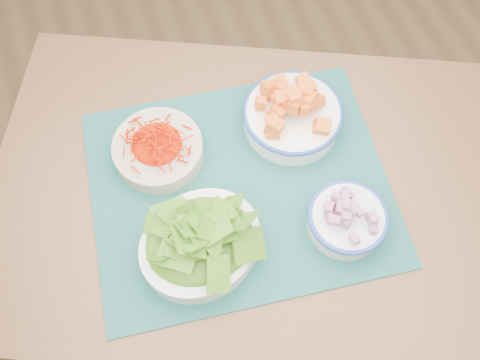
{
  "coord_description": "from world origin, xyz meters",
  "views": [
    {
      "loc": [
        -0.13,
        -0.76,
        1.75
      ],
      "look_at": [
        0.03,
        -0.31,
        0.78
      ],
      "focal_mm": 40.0,
      "sensor_mm": 36.0,
      "label": 1
    }
  ],
  "objects_px": {
    "onion_bowl": "(348,218)",
    "table": "(257,210)",
    "squash_bowl": "(293,112)",
    "placemat": "(240,187)",
    "carrot_bowl": "(158,147)",
    "lettuce_bowl": "(200,241)"
  },
  "relations": [
    {
      "from": "placemat",
      "to": "onion_bowl",
      "type": "distance_m",
      "value": 0.23
    },
    {
      "from": "table",
      "to": "lettuce_bowl",
      "type": "xyz_separation_m",
      "value": [
        -0.15,
        -0.09,
        0.16
      ]
    },
    {
      "from": "placemat",
      "to": "lettuce_bowl",
      "type": "distance_m",
      "value": 0.16
    },
    {
      "from": "table",
      "to": "placemat",
      "type": "bearing_deg",
      "value": 176.18
    },
    {
      "from": "placemat",
      "to": "squash_bowl",
      "type": "bearing_deg",
      "value": 40.67
    },
    {
      "from": "lettuce_bowl",
      "to": "onion_bowl",
      "type": "distance_m",
      "value": 0.29
    },
    {
      "from": "table",
      "to": "onion_bowl",
      "type": "height_order",
      "value": "onion_bowl"
    },
    {
      "from": "squash_bowl",
      "to": "lettuce_bowl",
      "type": "xyz_separation_m",
      "value": [
        -0.27,
        -0.21,
        0.0
      ]
    },
    {
      "from": "onion_bowl",
      "to": "table",
      "type": "bearing_deg",
      "value": 134.96
    },
    {
      "from": "onion_bowl",
      "to": "placemat",
      "type": "bearing_deg",
      "value": 137.72
    },
    {
      "from": "placemat",
      "to": "lettuce_bowl",
      "type": "height_order",
      "value": "lettuce_bowl"
    },
    {
      "from": "squash_bowl",
      "to": "table",
      "type": "bearing_deg",
      "value": -134.88
    },
    {
      "from": "table",
      "to": "lettuce_bowl",
      "type": "bearing_deg",
      "value": -125.61
    },
    {
      "from": "lettuce_bowl",
      "to": "carrot_bowl",
      "type": "bearing_deg",
      "value": 77.07
    },
    {
      "from": "carrot_bowl",
      "to": "lettuce_bowl",
      "type": "xyz_separation_m",
      "value": [
        0.02,
        -0.23,
        0.02
      ]
    },
    {
      "from": "table",
      "to": "squash_bowl",
      "type": "xyz_separation_m",
      "value": [
        0.12,
        0.12,
        0.16
      ]
    },
    {
      "from": "placemat",
      "to": "lettuce_bowl",
      "type": "bearing_deg",
      "value": -131.62
    },
    {
      "from": "carrot_bowl",
      "to": "squash_bowl",
      "type": "xyz_separation_m",
      "value": [
        0.29,
        -0.02,
        0.01
      ]
    },
    {
      "from": "table",
      "to": "carrot_bowl",
      "type": "distance_m",
      "value": 0.27
    },
    {
      "from": "placemat",
      "to": "carrot_bowl",
      "type": "xyz_separation_m",
      "value": [
        -0.14,
        0.13,
        0.04
      ]
    },
    {
      "from": "table",
      "to": "onion_bowl",
      "type": "relative_size",
      "value": 6.88
    },
    {
      "from": "table",
      "to": "onion_bowl",
      "type": "distance_m",
      "value": 0.24
    }
  ]
}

